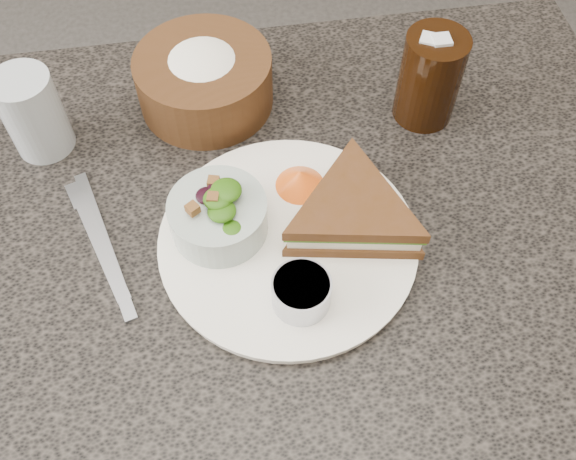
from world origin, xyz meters
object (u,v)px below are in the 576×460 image
at_px(dining_table, 265,357).
at_px(cola_glass, 431,74).
at_px(salad_bowl, 218,212).
at_px(bread_basket, 204,73).
at_px(dressing_ramekin, 301,292).
at_px(dinner_plate, 288,242).
at_px(sandwich, 353,213).
at_px(water_glass, 33,113).

relative_size(dining_table, cola_glass, 7.58).
relative_size(salad_bowl, bread_basket, 0.63).
relative_size(dining_table, bread_basket, 5.76).
bearing_deg(dressing_ramekin, salad_bowl, 125.49).
bearing_deg(dinner_plate, sandwich, 5.40).
distance_m(dining_table, salad_bowl, 0.42).
distance_m(sandwich, water_glass, 0.40).
xyz_separation_m(dinner_plate, sandwich, (0.07, 0.01, 0.03)).
xyz_separation_m(salad_bowl, cola_glass, (0.28, 0.15, 0.02)).
relative_size(salad_bowl, water_glass, 1.01).
relative_size(dinner_plate, bread_basket, 1.65).
height_order(dinner_plate, water_glass, water_glass).
bearing_deg(dressing_ramekin, dinner_plate, 90.99).
relative_size(bread_basket, water_glass, 1.61).
distance_m(salad_bowl, cola_glass, 0.32).
distance_m(dinner_plate, bread_basket, 0.25).
bearing_deg(dining_table, water_glass, 144.52).
xyz_separation_m(salad_bowl, dressing_ramekin, (0.07, -0.10, -0.01)).
bearing_deg(dining_table, bread_basket, 99.47).
xyz_separation_m(dining_table, dinner_plate, (0.03, -0.02, 0.38)).
relative_size(dressing_ramekin, bread_basket, 0.36).
xyz_separation_m(bread_basket, water_glass, (-0.21, -0.04, 0.00)).
bearing_deg(dressing_ramekin, cola_glass, 51.27).
height_order(dinner_plate, cola_glass, cola_glass).
relative_size(dining_table, salad_bowl, 9.21).
xyz_separation_m(dining_table, bread_basket, (-0.04, 0.22, 0.42)).
bearing_deg(dining_table, dinner_plate, -34.91).
bearing_deg(water_glass, dinner_plate, -35.41).
relative_size(dining_table, dressing_ramekin, 16.12).
xyz_separation_m(dinner_plate, bread_basket, (-0.07, 0.24, 0.04)).
distance_m(sandwich, dressing_ramekin, 0.11).
bearing_deg(dressing_ramekin, bread_basket, 102.68).
xyz_separation_m(dinner_plate, dressing_ramekin, (0.00, -0.08, 0.02)).
xyz_separation_m(dinner_plate, cola_glass, (0.20, 0.18, 0.06)).
bearing_deg(dining_table, cola_glass, 32.31).
height_order(dinner_plate, salad_bowl, salad_bowl).
relative_size(dinner_plate, cola_glass, 2.17).
relative_size(dinner_plate, water_glass, 2.65).
bearing_deg(bread_basket, cola_glass, -13.14).
relative_size(cola_glass, water_glass, 1.22).
distance_m(dining_table, water_glass, 0.52).
xyz_separation_m(sandwich, water_glass, (-0.35, 0.19, 0.02)).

